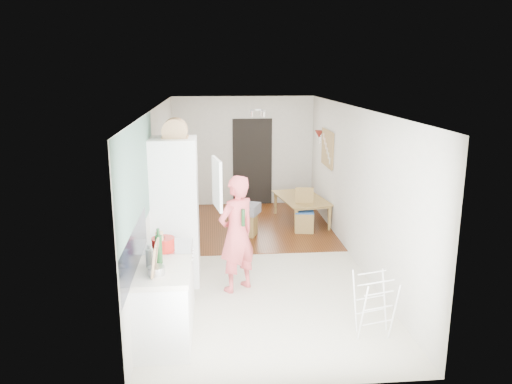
{
  "coord_description": "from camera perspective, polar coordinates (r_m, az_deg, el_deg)",
  "views": [
    {
      "loc": [
        -0.72,
        -7.8,
        3.08
      ],
      "look_at": [
        -0.01,
        0.2,
        1.1
      ],
      "focal_mm": 35.0,
      "sensor_mm": 36.0,
      "label": 1
    }
  ],
  "objects": [
    {
      "name": "wood_floor_overlay",
      "position": [
        10.16,
        -0.79,
        -3.79
      ],
      "size": [
        3.2,
        3.3,
        0.01
      ],
      "primitive_type": "cube",
      "color": "#622D13",
      "rests_on": "room_shell"
    },
    {
      "name": "pepper_mill_front",
      "position": [
        6.14,
        -10.77,
        -5.93
      ],
      "size": [
        0.07,
        0.07,
        0.22
      ],
      "primitive_type": "cylinder",
      "rotation": [
        0.0,
        0.0,
        -0.27
      ],
      "color": "tan",
      "rests_on": "worktop"
    },
    {
      "name": "dining_chair",
      "position": [
        9.68,
        5.54,
        -2.16
      ],
      "size": [
        0.4,
        0.4,
        0.85
      ],
      "primitive_type": null,
      "rotation": [
        0.0,
        0.0,
        -0.14
      ],
      "color": "olive",
      "rests_on": "floor"
    },
    {
      "name": "floor",
      "position": [
        8.42,
        0.17,
        -7.63
      ],
      "size": [
        3.2,
        7.0,
        0.01
      ],
      "primitive_type": "cube",
      "color": "#BFB6A2",
      "rests_on": "ground"
    },
    {
      "name": "fridge_door",
      "position": [
        6.9,
        -4.47,
        0.96
      ],
      "size": [
        0.14,
        0.56,
        0.7
      ],
      "primitive_type": "cube",
      "rotation": [
        0.0,
        0.0,
        -1.4
      ],
      "color": "white",
      "rests_on": "room_shell"
    },
    {
      "name": "worktop",
      "position": [
        5.72,
        -10.66,
        -8.94
      ],
      "size": [
        0.62,
        0.92,
        0.06
      ],
      "primitive_type": "cube",
      "color": "#F2E7CF",
      "rests_on": "room_shell"
    },
    {
      "name": "doorway_recess",
      "position": [
        11.51,
        -0.42,
        3.42
      ],
      "size": [
        0.9,
        0.04,
        2.0
      ],
      "primitive_type": "cube",
      "color": "black",
      "rests_on": "room_shell"
    },
    {
      "name": "bread_bin",
      "position": [
        7.13,
        -9.24,
        6.93
      ],
      "size": [
        0.37,
        0.35,
        0.19
      ],
      "primitive_type": null,
      "rotation": [
        0.0,
        0.0,
        0.02
      ],
      "color": "tan",
      "rests_on": "fridge_housing"
    },
    {
      "name": "bottle_a",
      "position": [
        5.83,
        -11.04,
        -6.45
      ],
      "size": [
        0.09,
        0.09,
        0.33
      ],
      "primitive_type": "cylinder",
      "rotation": [
        0.0,
        0.0,
        -0.24
      ],
      "color": "#1A3F1B",
      "rests_on": "worktop"
    },
    {
      "name": "range_cooker",
      "position": [
        6.59,
        -9.87,
        -10.03
      ],
      "size": [
        0.6,
        0.6,
        0.88
      ],
      "primitive_type": "cube",
      "color": "white",
      "rests_on": "room_shell"
    },
    {
      "name": "steel_pan",
      "position": [
        5.56,
        -11.31,
        -8.81
      ],
      "size": [
        0.19,
        0.19,
        0.09
      ],
      "primitive_type": "cylinder",
      "rotation": [
        0.0,
        0.0,
        0.02
      ],
      "color": "#BDBDBF",
      "rests_on": "worktop"
    },
    {
      "name": "sage_wall_panel",
      "position": [
        6.0,
        -13.34,
        1.6
      ],
      "size": [
        0.02,
        3.0,
        1.3
      ],
      "primitive_type": "cube",
      "color": "slate",
      "rests_on": "room_shell"
    },
    {
      "name": "pinboard_frame",
      "position": [
        10.09,
        8.1,
        4.97
      ],
      "size": [
        0.0,
        0.94,
        0.74
      ],
      "primitive_type": "cube",
      "color": "olive",
      "rests_on": "room_shell"
    },
    {
      "name": "wall_sconce",
      "position": [
        10.68,
        7.22,
        6.57
      ],
      "size": [
        0.18,
        0.18,
        0.16
      ],
      "primitive_type": "cone",
      "color": "maroon",
      "rests_on": "room_shell"
    },
    {
      "name": "dining_table",
      "position": [
        10.35,
        5.32,
        -2.24
      ],
      "size": [
        0.91,
        1.38,
        0.45
      ],
      "primitive_type": "imported",
      "rotation": [
        0.0,
        0.0,
        1.74
      ],
      "color": "olive",
      "rests_on": "floor"
    },
    {
      "name": "chopping_boards",
      "position": [
        5.52,
        -11.47,
        -7.43
      ],
      "size": [
        0.09,
        0.28,
        0.37
      ],
      "primitive_type": null,
      "rotation": [
        0.0,
        0.0,
        0.19
      ],
      "color": "tan",
      "rests_on": "worktop"
    },
    {
      "name": "grey_drape",
      "position": [
        9.4,
        -1.04,
        -1.93
      ],
      "size": [
        0.56,
        0.56,
        0.19
      ],
      "primitive_type": "cube",
      "rotation": [
        0.0,
        0.0,
        -0.43
      ],
      "color": "gray",
      "rests_on": "stool"
    },
    {
      "name": "cooker_top",
      "position": [
        6.42,
        -10.04,
        -6.27
      ],
      "size": [
        0.6,
        0.6,
        0.04
      ],
      "primitive_type": "cube",
      "color": "#BDBDBF",
      "rests_on": "room_shell"
    },
    {
      "name": "drying_rack",
      "position": [
        6.18,
        13.35,
        -12.51
      ],
      "size": [
        0.46,
        0.44,
        0.75
      ],
      "primitive_type": null,
      "rotation": [
        0.0,
        0.0,
        0.26
      ],
      "color": "white",
      "rests_on": "floor"
    },
    {
      "name": "red_casserole",
      "position": [
        6.23,
        -10.56,
        -5.9
      ],
      "size": [
        0.3,
        0.3,
        0.17
      ],
      "primitive_type": "cylinder",
      "rotation": [
        0.0,
        0.0,
        0.04
      ],
      "color": "red",
      "rests_on": "cooker_top"
    },
    {
      "name": "fridge_housing",
      "position": [
        7.33,
        -9.21,
        -2.25
      ],
      "size": [
        0.66,
        0.66,
        2.15
      ],
      "primitive_type": "cube",
      "color": "white",
      "rests_on": "room_shell"
    },
    {
      "name": "pinboard",
      "position": [
        10.09,
        8.18,
        4.97
      ],
      "size": [
        0.03,
        0.9,
        0.7
      ],
      "primitive_type": "cube",
      "color": "tan",
      "rests_on": "room_shell"
    },
    {
      "name": "pepper_mill_back",
      "position": [
        6.16,
        -11.1,
        -5.91
      ],
      "size": [
        0.08,
        0.08,
        0.22
      ],
      "primitive_type": "cylinder",
      "rotation": [
        0.0,
        0.0,
        -0.34
      ],
      "color": "tan",
      "rests_on": "worktop"
    },
    {
      "name": "base_cabinet",
      "position": [
        5.92,
        -10.46,
        -13.06
      ],
      "size": [
        0.6,
        0.9,
        0.86
      ],
      "primitive_type": "cube",
      "color": "white",
      "rests_on": "room_shell"
    },
    {
      "name": "stool",
      "position": [
        9.47,
        -1.01,
        -3.78
      ],
      "size": [
        0.42,
        0.42,
        0.43
      ],
      "primitive_type": null,
      "rotation": [
        0.0,
        0.0,
        -0.35
      ],
      "color": "olive",
      "rests_on": "floor"
    },
    {
      "name": "bottle_b",
      "position": [
        5.96,
        -11.08,
        -6.33
      ],
      "size": [
        0.06,
        0.06,
        0.27
      ],
      "primitive_type": "cylinder",
      "rotation": [
        0.0,
        0.0,
        -0.07
      ],
      "color": "#1A3F1B",
      "rests_on": "worktop"
    },
    {
      "name": "fridge_interior",
      "position": [
        7.19,
        -6.89,
        1.44
      ],
      "size": [
        0.02,
        0.52,
        0.66
      ],
      "primitive_type": "cube",
      "color": "white",
      "rests_on": "room_shell"
    },
    {
      "name": "room_shell",
      "position": [
        8.05,
        0.17,
        0.68
      ],
      "size": [
        3.2,
        7.0,
        2.5
      ],
      "primitive_type": null,
      "color": "beige",
      "rests_on": "ground"
    },
    {
      "name": "tile_splashback",
      "position": [
        5.67,
        -13.66,
        -6.52
      ],
      "size": [
        0.02,
        1.9,
        0.5
      ],
      "primitive_type": "cube",
      "color": "black",
      "rests_on": "room_shell"
    },
    {
      "name": "held_bottle",
      "position": [
        6.82,
        -1.48,
        -2.94
      ],
      "size": [
        0.05,
        0.05,
        0.24
      ],
      "primitive_type": "cylinder",
      "color": "#1A3F1B",
      "rests_on": "person"
    },
    {
      "name": "bottle_c",
      "position": [
        5.78,
        -12.06,
        -7.37
      ],
      "size": [
        0.09,
        0.09,
        0.21
      ],
      "primitive_type": "cylinder",
      "rotation": [
        0.0,
        0.0,
        0.0
      ],
      "color": "beige",
      "rests_on": "worktop"
    },
    {
      "name": "person",
      "position": [
        6.98,
        -2.23,
        -3.63
      ],
      "size": [
        0.86,
        0.82,
        1.98
      ],
      "primitive_type": "imported",
      "rotation": [
        0.0,
        0.0,
        3.8
      ],
      "color": "#DB5256",
      "rests_on": "floor"
    }
  ]
}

